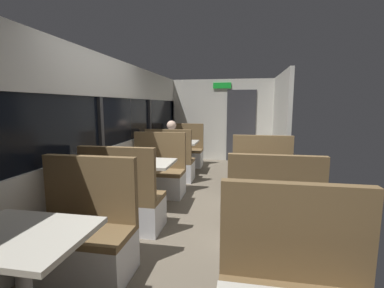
% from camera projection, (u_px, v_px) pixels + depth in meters
% --- Properties ---
extents(ground_plane, '(3.30, 9.20, 0.02)m').
position_uv_depth(ground_plane, '(199.00, 220.00, 3.77)').
color(ground_plane, '#665B4C').
extents(carriage_window_panel_left, '(0.09, 8.48, 2.30)m').
position_uv_depth(carriage_window_panel_left, '(100.00, 138.00, 3.87)').
color(carriage_window_panel_left, beige).
rests_on(carriage_window_panel_left, ground_plane).
extents(carriage_end_bulkhead, '(2.90, 0.11, 2.30)m').
position_uv_depth(carriage_end_bulkhead, '(224.00, 121.00, 7.68)').
color(carriage_end_bulkhead, beige).
rests_on(carriage_end_bulkhead, ground_plane).
extents(carriage_aisle_panel_right, '(0.08, 2.40, 2.30)m').
position_uv_depth(carriage_aisle_panel_right, '(280.00, 124.00, 6.27)').
color(carriage_aisle_panel_right, beige).
rests_on(carriage_aisle_panel_right, ground_plane).
extents(dining_table_near_window, '(0.90, 0.70, 0.74)m').
position_uv_depth(dining_table_near_window, '(21.00, 247.00, 1.80)').
color(dining_table_near_window, '#9E9EA3').
rests_on(dining_table_near_window, ground_plane).
extents(bench_near_window_facing_entry, '(0.95, 0.50, 1.10)m').
position_uv_depth(bench_near_window_facing_entry, '(83.00, 240.00, 2.53)').
color(bench_near_window_facing_entry, silver).
rests_on(bench_near_window_facing_entry, ground_plane).
extents(dining_table_mid_window, '(0.90, 0.70, 0.74)m').
position_uv_depth(dining_table_mid_window, '(143.00, 168.00, 4.06)').
color(dining_table_mid_window, '#9E9EA3').
rests_on(dining_table_mid_window, ground_plane).
extents(bench_mid_window_facing_end, '(0.95, 0.50, 1.10)m').
position_uv_depth(bench_mid_window_facing_end, '(124.00, 205.00, 3.42)').
color(bench_mid_window_facing_end, silver).
rests_on(bench_mid_window_facing_end, ground_plane).
extents(bench_mid_window_facing_entry, '(0.95, 0.50, 1.10)m').
position_uv_depth(bench_mid_window_facing_entry, '(158.00, 176.00, 4.78)').
color(bench_mid_window_facing_entry, silver).
rests_on(bench_mid_window_facing_entry, ground_plane).
extents(dining_table_far_window, '(0.90, 0.70, 0.74)m').
position_uv_depth(dining_table_far_window, '(178.00, 146.00, 6.31)').
color(dining_table_far_window, '#9E9EA3').
rests_on(dining_table_far_window, ground_plane).
extents(bench_far_window_facing_end, '(0.95, 0.50, 1.10)m').
position_uv_depth(bench_far_window_facing_end, '(171.00, 165.00, 5.68)').
color(bench_far_window_facing_end, silver).
rests_on(bench_far_window_facing_end, ground_plane).
extents(bench_far_window_facing_entry, '(0.95, 0.50, 1.10)m').
position_uv_depth(bench_far_window_facing_entry, '(184.00, 153.00, 7.04)').
color(bench_far_window_facing_entry, silver).
rests_on(bench_far_window_facing_entry, ground_plane).
extents(dining_table_rear_aisle, '(0.90, 0.70, 0.74)m').
position_uv_depth(dining_table_rear_aisle, '(267.00, 177.00, 3.55)').
color(dining_table_rear_aisle, '#9E9EA3').
rests_on(dining_table_rear_aisle, ground_plane).
extents(bench_rear_aisle_facing_end, '(0.95, 0.50, 1.10)m').
position_uv_depth(bench_rear_aisle_facing_end, '(272.00, 222.00, 2.91)').
color(bench_rear_aisle_facing_end, silver).
rests_on(bench_rear_aisle_facing_end, ground_plane).
extents(bench_rear_aisle_facing_entry, '(0.95, 0.50, 1.10)m').
position_uv_depth(bench_rear_aisle_facing_entry, '(262.00, 185.00, 4.27)').
color(bench_rear_aisle_facing_entry, silver).
rests_on(bench_rear_aisle_facing_entry, ground_plane).
extents(seated_passenger, '(0.47, 0.55, 1.26)m').
position_uv_depth(seated_passenger, '(171.00, 155.00, 5.72)').
color(seated_passenger, '#26262D').
rests_on(seated_passenger, ground_plane).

